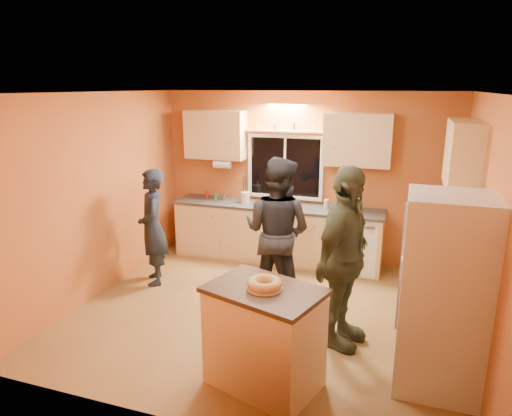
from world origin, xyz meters
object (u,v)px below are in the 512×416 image
at_px(island, 264,337).
at_px(person_right, 344,259).
at_px(refrigerator, 443,294).
at_px(person_left, 153,227).
at_px(person_center, 277,232).

bearing_deg(island, person_right, 76.16).
relative_size(refrigerator, person_right, 0.94).
relative_size(island, person_right, 0.60).
height_order(island, person_left, person_left).
bearing_deg(person_center, island, 114.03).
distance_m(refrigerator, person_center, 2.18).
xyz_separation_m(island, person_right, (0.56, 0.92, 0.48)).
height_order(island, person_center, person_center).
xyz_separation_m(island, person_center, (-0.36, 1.66, 0.44)).
bearing_deg(person_left, person_center, 56.29).
xyz_separation_m(refrigerator, person_right, (-0.93, 0.42, 0.06)).
bearing_deg(person_right, island, 163.27).
relative_size(person_left, person_right, 0.83).
relative_size(refrigerator, island, 1.57).
height_order(island, person_right, person_right).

